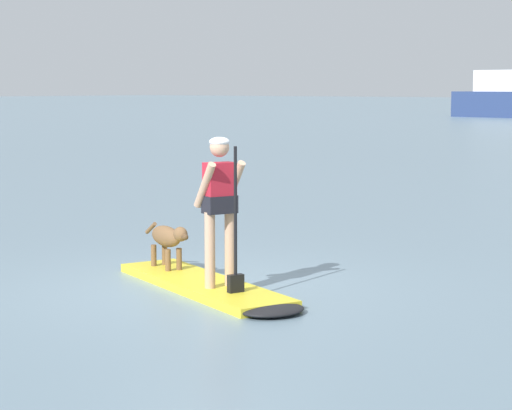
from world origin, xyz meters
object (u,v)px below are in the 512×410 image
dog (168,238)px  person_paddler (220,200)px  moored_boat_outer (510,99)px  paddleboard (212,288)px

dog → person_paddler: bearing=-19.8°
moored_boat_outer → paddleboard: bearing=-68.7°
person_paddler → dog: bearing=160.2°
paddleboard → dog: bearing=160.2°
paddleboard → moored_boat_outer: (-24.84, 63.83, 1.40)m
paddleboard → moored_boat_outer: size_ratio=0.27×
paddleboard → person_paddler: (0.19, -0.07, 1.04)m
moored_boat_outer → person_paddler: bearing=-68.6°
paddleboard → person_paddler: size_ratio=1.97×
person_paddler → moored_boat_outer: 68.63m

